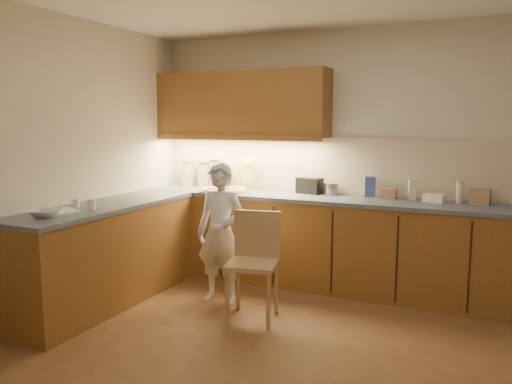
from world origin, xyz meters
TOP-DOWN VIEW (x-y plane):
  - room at (0.00, 0.00)m, footprint 4.54×4.50m
  - l_counter at (-0.92, 1.25)m, footprint 3.77×2.62m
  - backsplash at (-0.38, 1.99)m, footprint 3.75×0.02m
  - upper_cabinets at (-1.27, 1.82)m, footprint 1.95×0.36m
  - pizza_on_board at (-1.36, 1.57)m, footprint 0.52×0.52m
  - child at (-1.00, 0.86)m, footprint 0.48×0.32m
  - wooden_chair at (-0.57, 0.67)m, footprint 0.48×0.48m
  - mixing_bowl at (-1.95, -0.26)m, footprint 0.30×0.30m
  - canister_a at (-2.00, 1.88)m, footprint 0.14×0.14m
  - canister_b at (-1.77, 1.87)m, footprint 0.16×0.16m
  - canister_c at (-1.61, 1.86)m, footprint 0.17×0.17m
  - canister_d at (-1.50, 1.85)m, footprint 0.14×0.14m
  - oil_jug at (-1.20, 1.86)m, footprint 0.12×0.09m
  - toaster at (-0.49, 1.85)m, footprint 0.28×0.19m
  - steel_pot at (-0.25, 1.85)m, footprint 0.16×0.16m
  - blue_box at (0.14, 1.90)m, footprint 0.11×0.09m
  - card_box_a at (0.33, 1.82)m, footprint 0.15×0.11m
  - white_bottle at (0.54, 1.87)m, footprint 0.08×0.08m
  - flat_pack at (0.76, 1.82)m, footprint 0.22×0.18m
  - tall_jar at (0.97, 1.84)m, footprint 0.07×0.07m
  - card_box_b at (1.14, 1.86)m, footprint 0.19×0.15m
  - dough_cloth at (-1.96, -0.09)m, footprint 0.37×0.34m
  - spice_jar_a at (-2.06, 0.17)m, footprint 0.06×0.06m
  - spice_jar_b at (-1.86, 0.15)m, footprint 0.08×0.08m

SIDE VIEW (x-z plane):
  - l_counter at x=-0.92m, z-range 0.00..0.92m
  - wooden_chair at x=-0.57m, z-range 0.07..0.98m
  - child at x=-1.00m, z-range 0.00..1.29m
  - dough_cloth at x=-1.96m, z-range 0.92..0.94m
  - pizza_on_board at x=-1.36m, z-range 0.84..1.05m
  - mixing_bowl at x=-1.95m, z-range 0.92..0.98m
  - spice_jar_a at x=-2.06m, z-range 0.92..0.99m
  - flat_pack at x=0.76m, z-range 0.92..0.99m
  - spice_jar_b at x=-1.86m, z-range 0.92..1.01m
  - card_box_a at x=0.33m, z-range 0.92..1.02m
  - steel_pot at x=-0.25m, z-range 0.92..1.04m
  - card_box_b at x=1.14m, z-range 0.92..1.05m
  - toaster at x=-0.49m, z-range 0.92..1.09m
  - white_bottle at x=0.54m, z-range 0.92..1.11m
  - blue_box at x=0.14m, z-range 0.92..1.12m
  - tall_jar at x=0.97m, z-range 0.92..1.13m
  - canister_d at x=-1.50m, z-range 0.92..1.15m
  - canister_b at x=-1.77m, z-range 0.92..1.21m
  - canister_a at x=-2.00m, z-range 0.92..1.21m
  - canister_c at x=-1.61m, z-range 0.92..1.24m
  - oil_jug at x=-1.20m, z-range 0.90..1.26m
  - backsplash at x=-0.38m, z-range 0.92..1.50m
  - room at x=0.00m, z-range 0.37..2.99m
  - upper_cabinets at x=-1.27m, z-range 1.48..2.21m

